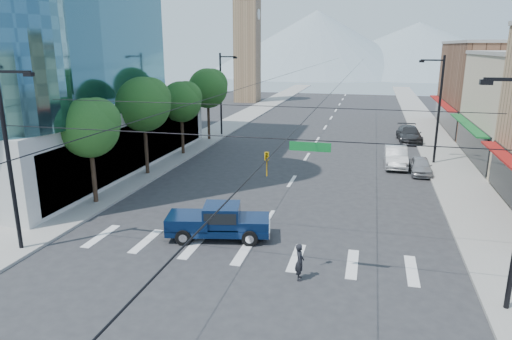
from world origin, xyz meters
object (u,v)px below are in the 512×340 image
Objects in this scene: pedestrian at (300,262)px; parked_car_near at (421,166)px; parked_car_mid at (396,157)px; parked_car_far at (409,134)px; pickup_truck at (218,221)px.

pedestrian reaches higher than parked_car_near.
parked_car_mid is at bearing -24.17° from pedestrian.
parked_car_mid is 0.90× the size of parked_car_far.
pickup_truck reaches higher than parked_car_near.
pickup_truck is 1.02× the size of parked_car_far.
parked_car_mid is (9.54, 17.66, -0.12)m from pickup_truck.
parked_car_far is (1.80, 11.00, -0.02)m from parked_car_mid.
parked_car_mid reaches higher than pedestrian.
pickup_truck is 1.13× the size of parked_car_mid.
pedestrian is 0.42× the size of parked_car_near.
parked_car_mid is (4.75, 20.95, 0.01)m from pedestrian.
parked_car_far is at bearing -22.98° from pedestrian.
parked_car_far is at bearing 88.87° from parked_car_near.
pickup_truck is at bearing -115.15° from parked_car_far.
pickup_truck is 30.82m from parked_car_far.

